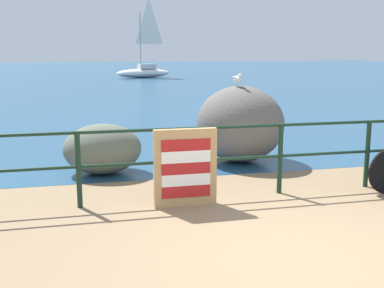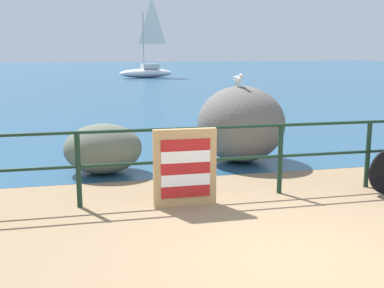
{
  "view_description": "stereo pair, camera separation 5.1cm",
  "coord_description": "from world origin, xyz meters",
  "px_view_note": "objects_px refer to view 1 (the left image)",
  "views": [
    {
      "loc": [
        -2.11,
        -4.14,
        2.03
      ],
      "look_at": [
        -0.5,
        2.55,
        0.71
      ],
      "focal_mm": 45.09,
      "sensor_mm": 36.0,
      "label": 1
    },
    {
      "loc": [
        -2.06,
        -4.15,
        2.03
      ],
      "look_at": [
        -0.5,
        2.55,
        0.71
      ],
      "focal_mm": 45.09,
      "sensor_mm": 36.0,
      "label": 2
    }
  ],
  "objects_px": {
    "breakwater_boulder_left": "(103,149)",
    "sailboat": "(144,69)",
    "breakwater_boulder_main": "(240,124)",
    "seagull": "(237,79)",
    "folded_deckchair_stack": "(185,168)"
  },
  "relations": [
    {
      "from": "breakwater_boulder_left",
      "to": "sailboat",
      "type": "bearing_deg",
      "value": 80.7
    },
    {
      "from": "breakwater_boulder_left",
      "to": "breakwater_boulder_main",
      "type": "bearing_deg",
      "value": 7.51
    },
    {
      "from": "seagull",
      "to": "folded_deckchair_stack",
      "type": "bearing_deg",
      "value": -42.17
    },
    {
      "from": "folded_deckchair_stack",
      "to": "breakwater_boulder_main",
      "type": "distance_m",
      "value": 2.86
    },
    {
      "from": "folded_deckchair_stack",
      "to": "breakwater_boulder_main",
      "type": "relative_size",
      "value": 0.63
    },
    {
      "from": "breakwater_boulder_main",
      "to": "breakwater_boulder_left",
      "type": "xyz_separation_m",
      "value": [
        -2.55,
        -0.34,
        -0.28
      ]
    },
    {
      "from": "breakwater_boulder_left",
      "to": "seagull",
      "type": "relative_size",
      "value": 3.81
    },
    {
      "from": "folded_deckchair_stack",
      "to": "seagull",
      "type": "height_order",
      "value": "seagull"
    },
    {
      "from": "sailboat",
      "to": "seagull",
      "type": "bearing_deg",
      "value": 71.31
    },
    {
      "from": "breakwater_boulder_left",
      "to": "sailboat",
      "type": "distance_m",
      "value": 29.97
    },
    {
      "from": "folded_deckchair_stack",
      "to": "sailboat",
      "type": "relative_size",
      "value": 0.17
    },
    {
      "from": "breakwater_boulder_main",
      "to": "breakwater_boulder_left",
      "type": "relative_size",
      "value": 1.27
    },
    {
      "from": "folded_deckchair_stack",
      "to": "sailboat",
      "type": "bearing_deg",
      "value": 83.01
    },
    {
      "from": "seagull",
      "to": "sailboat",
      "type": "relative_size",
      "value": 0.06
    },
    {
      "from": "breakwater_boulder_left",
      "to": "folded_deckchair_stack",
      "type": "bearing_deg",
      "value": -64.52
    }
  ]
}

